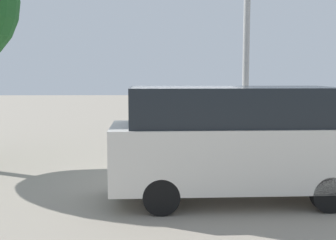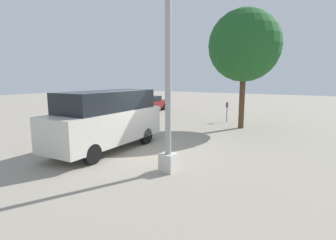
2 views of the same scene
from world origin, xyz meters
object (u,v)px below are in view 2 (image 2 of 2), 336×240
object	(u,v)px
parking_meter_near	(169,120)
parking_meter_far	(227,107)
street_tree	(244,46)
parked_van	(107,119)
lamp_post	(168,114)
car_distant	(147,103)

from	to	relation	value
parking_meter_near	parking_meter_far	distance (m)	7.28
street_tree	parking_meter_far	bearing A→B (deg)	-139.38
parking_meter_far	parked_van	bearing A→B (deg)	-12.01
lamp_post	parked_van	xyz separation A→B (m)	(-0.87, -3.33, -0.51)
parking_meter_far	lamp_post	distance (m)	9.85
parked_van	parking_meter_near	bearing A→B (deg)	128.26
parking_meter_far	parked_van	size ratio (longest dim) A/B	0.25
parking_meter_near	parking_meter_far	world-z (taller)	parking_meter_near
parking_meter_near	lamp_post	xyz separation A→B (m)	(2.44, 1.44, 0.61)
parking_meter_far	parked_van	xyz separation A→B (m)	(8.85, -1.91, 0.29)
parked_van	car_distant	distance (m)	12.16
parked_van	parking_meter_far	bearing A→B (deg)	166.30
parking_meter_near	street_tree	distance (m)	6.77
parking_meter_far	street_tree	world-z (taller)	street_tree
parking_meter_far	street_tree	bearing A→B (deg)	40.77
lamp_post	parking_meter_near	bearing A→B (deg)	-149.38
parking_meter_near	parked_van	world-z (taller)	parked_van
parking_meter_near	street_tree	size ratio (longest dim) A/B	0.24
parking_meter_far	parked_van	distance (m)	9.06
parking_meter_near	car_distant	world-z (taller)	parking_meter_near
car_distant	parking_meter_far	bearing A→B (deg)	-102.77
car_distant	street_tree	world-z (taller)	street_tree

